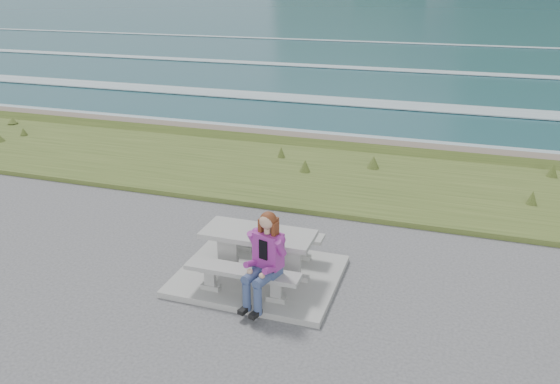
{
  "coord_description": "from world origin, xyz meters",
  "views": [
    {
      "loc": [
        2.79,
        -7.36,
        4.64
      ],
      "look_at": [
        -0.03,
        1.2,
        1.08
      ],
      "focal_mm": 35.0,
      "sensor_mm": 36.0,
      "label": 1
    }
  ],
  "objects_px": {
    "picnic_table": "(258,241)",
    "bench_landward": "(242,275)",
    "bench_seaward": "(273,236)",
    "seated_woman": "(262,273)"
  },
  "relations": [
    {
      "from": "bench_seaward",
      "to": "seated_woman",
      "type": "relative_size",
      "value": 1.25
    },
    {
      "from": "picnic_table",
      "to": "bench_seaward",
      "type": "height_order",
      "value": "picnic_table"
    },
    {
      "from": "bench_landward",
      "to": "bench_seaward",
      "type": "distance_m",
      "value": 1.4
    },
    {
      "from": "bench_landward",
      "to": "bench_seaward",
      "type": "relative_size",
      "value": 1.0
    },
    {
      "from": "bench_landward",
      "to": "bench_seaward",
      "type": "height_order",
      "value": "same"
    },
    {
      "from": "picnic_table",
      "to": "bench_landward",
      "type": "bearing_deg",
      "value": -90.0
    },
    {
      "from": "bench_seaward",
      "to": "bench_landward",
      "type": "bearing_deg",
      "value": -90.0
    },
    {
      "from": "bench_seaward",
      "to": "seated_woman",
      "type": "xyz_separation_m",
      "value": [
        0.37,
        -1.53,
        0.18
      ]
    },
    {
      "from": "picnic_table",
      "to": "bench_seaward",
      "type": "distance_m",
      "value": 0.74
    },
    {
      "from": "picnic_table",
      "to": "seated_woman",
      "type": "height_order",
      "value": "seated_woman"
    }
  ]
}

